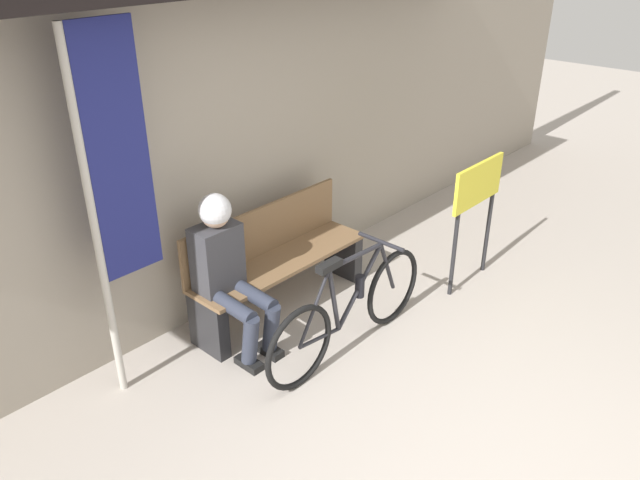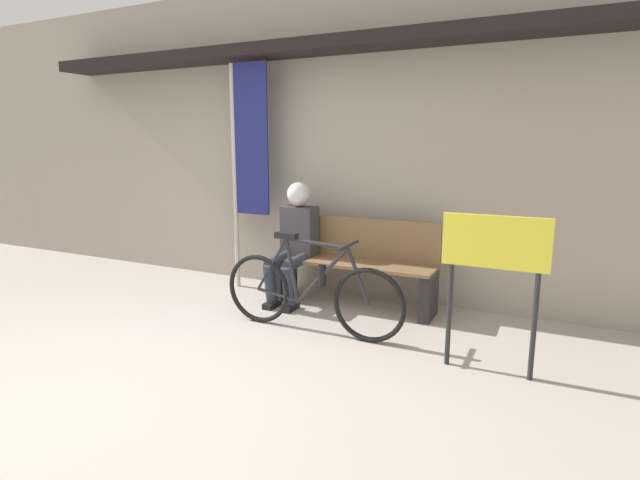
% 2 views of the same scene
% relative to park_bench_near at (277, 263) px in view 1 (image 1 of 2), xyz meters
% --- Properties ---
extents(storefront_wall, '(12.00, 0.56, 3.20)m').
position_rel_park_bench_near_xyz_m(storefront_wall, '(-0.60, 0.41, 1.26)').
color(storefront_wall, '#9E9384').
rests_on(storefront_wall, ground_plane).
extents(park_bench_near, '(1.61, 0.42, 0.86)m').
position_rel_park_bench_near_xyz_m(park_bench_near, '(0.00, 0.00, 0.00)').
color(park_bench_near, brown).
rests_on(park_bench_near, ground_plane).
extents(bicycle, '(1.66, 0.40, 0.84)m').
position_rel_park_bench_near_xyz_m(bicycle, '(-0.06, -0.81, -0.05)').
color(bicycle, black).
rests_on(bicycle, ground_plane).
extents(person_seated, '(0.34, 0.62, 1.20)m').
position_rel_park_bench_near_xyz_m(person_seated, '(-0.59, -0.11, 0.29)').
color(person_seated, '#2D3342').
rests_on(person_seated, ground_plane).
extents(banner_pole, '(0.45, 0.05, 2.39)m').
position_rel_park_bench_near_xyz_m(banner_pole, '(-1.27, 0.05, 1.07)').
color(banner_pole, '#B7B2A8').
rests_on(banner_pole, ground_plane).
extents(signboard, '(0.70, 0.04, 1.11)m').
position_rel_park_bench_near_xyz_m(signboard, '(1.40, -0.94, 0.41)').
color(signboard, '#232326').
rests_on(signboard, ground_plane).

